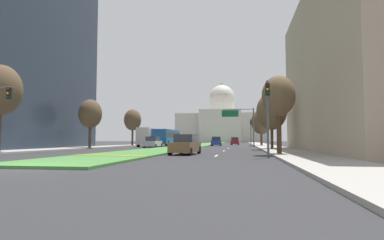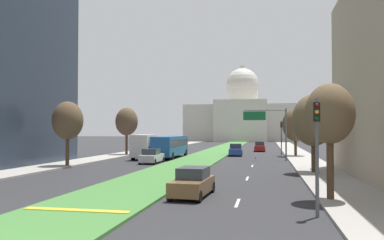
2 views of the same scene
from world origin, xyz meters
name	(u,v)px [view 1 (image 1 of 2)]	position (x,y,z in m)	size (l,w,h in m)	color
ground_plane	(205,144)	(0.00, 65.47, 0.00)	(288.09, 288.09, 0.00)	#2B2B2D
grass_median	(202,145)	(0.00, 58.93, 0.07)	(5.65, 117.85, 0.14)	#427A38
median_curb_nose	(108,156)	(0.00, 8.23, 0.16)	(5.09, 0.50, 0.04)	gold
lane_dashes_right	(230,147)	(7.00, 41.28, 0.00)	(0.16, 57.20, 0.01)	silver
sidewalk_left	(137,145)	(-13.18, 52.38, 0.07)	(4.00, 117.85, 0.15)	#9E9991
sidewalk_right	(264,145)	(13.18, 52.38, 0.07)	(4.00, 117.85, 0.15)	#9E9991
midrise_block_right	(378,67)	(21.61, 19.46, 8.02)	(12.86, 28.30, 16.03)	tan
capitol_building	(222,123)	(0.00, 130.07, 8.43)	(39.53, 24.20, 26.93)	beige
traffic_light_near_right	(268,108)	(10.68, 9.54, 3.31)	(0.28, 0.35, 5.20)	#515456
traffic_light_far_right	(251,129)	(10.68, 51.20, 3.31)	(0.28, 0.35, 5.20)	#515456
overhead_guide_sign	(242,119)	(8.90, 41.10, 4.64)	(5.38, 0.20, 6.50)	#515456
street_tree_left_near	(1,90)	(-12.20, 12.73, 5.60)	(3.62, 3.62, 7.90)	#4C3823
street_tree_right_near	(278,97)	(11.84, 13.53, 4.62)	(2.60, 2.60, 6.31)	#4C3823
street_tree_left_mid	(90,114)	(-11.71, 28.57, 4.75)	(3.17, 3.17, 6.77)	#4C3823
street_tree_right_mid	(272,111)	(12.51, 27.04, 4.64)	(3.62, 3.62, 6.93)	#4C3823
street_tree_left_far	(133,120)	(-12.31, 47.24, 5.06)	(3.38, 3.38, 7.20)	#4C3823
street_tree_right_far	(261,122)	(12.57, 48.88, 4.53)	(3.74, 3.74, 6.89)	#4C3823
sedan_lead_stopped	(185,145)	(4.33, 13.72, 0.78)	(2.09, 4.43, 1.66)	brown
sedan_midblock	(153,142)	(-4.42, 34.35, 0.78)	(1.96, 4.44, 1.67)	#BCBCC1
sedan_distant	(216,142)	(4.02, 49.02, 0.83)	(2.12, 4.62, 1.78)	navy
sedan_far_horizon	(235,141)	(7.32, 61.55, 0.82)	(1.89, 4.67, 1.76)	maroon
box_truck_delivery	(148,137)	(-6.92, 39.99, 1.68)	(2.40, 6.40, 3.20)	silver
city_bus	(167,137)	(-4.33, 42.91, 1.77)	(2.62, 11.00, 2.95)	#1E4C8C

